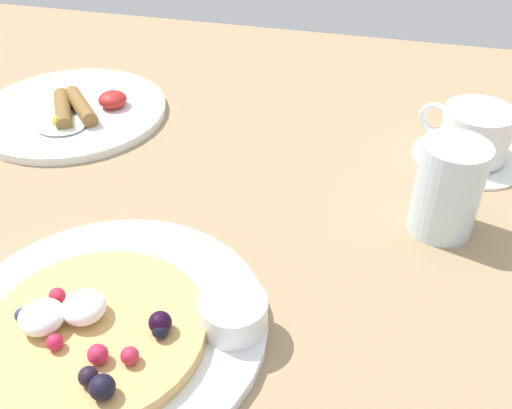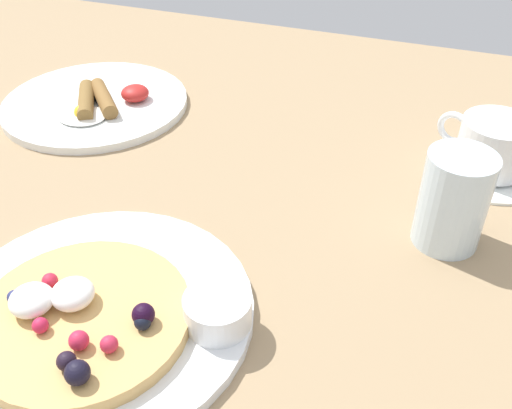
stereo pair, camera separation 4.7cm
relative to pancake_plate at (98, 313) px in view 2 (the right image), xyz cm
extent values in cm
cube|color=#9A7F5C|center=(7.56, 15.47, -2.07)|extent=(166.52, 116.00, 3.00)
cylinder|color=white|center=(0.00, 0.00, 0.00)|extent=(27.68, 27.68, 1.14)
cylinder|color=tan|center=(-0.03, -1.90, 1.27)|extent=(18.41, 18.41, 1.39)
sphere|color=black|center=(5.67, -1.54, 2.67)|extent=(1.41, 1.41, 1.41)
sphere|color=black|center=(2.16, -6.96, 2.73)|extent=(1.53, 1.53, 1.53)
sphere|color=navy|center=(-5.97, -2.73, 2.58)|extent=(1.24, 1.24, 1.24)
sphere|color=red|center=(-4.23, -0.14, 2.66)|extent=(1.40, 1.40, 1.40)
sphere|color=black|center=(5.47, -0.99, 2.91)|extent=(1.90, 1.90, 1.90)
sphere|color=#C01F42|center=(-1.93, -4.63, 2.63)|extent=(1.33, 1.33, 1.33)
sphere|color=black|center=(3.66, -7.70, 2.94)|extent=(1.95, 1.95, 1.95)
sphere|color=#C82443|center=(1.95, -4.99, 2.77)|extent=(1.62, 1.62, 1.62)
sphere|color=#C42743|center=(4.32, -4.44, 2.68)|extent=(1.43, 1.43, 1.43)
ellipsoid|color=white|center=(-1.17, -1.09, 3.06)|extent=(3.67, 3.67, 2.20)
ellipsoid|color=white|center=(-3.98, -2.88, 3.08)|extent=(3.73, 3.73, 2.24)
cylinder|color=white|center=(10.67, 2.17, 2.02)|extent=(5.80, 5.80, 2.91)
cylinder|color=#582510|center=(10.67, 2.17, 2.61)|extent=(4.75, 4.75, 0.35)
cylinder|color=white|center=(-21.85, 34.19, -0.02)|extent=(26.02, 26.02, 1.10)
cylinder|color=brown|center=(-19.68, 33.33, 1.58)|extent=(7.82, 8.18, 2.09)
cylinder|color=brown|center=(-21.58, 31.87, 1.58)|extent=(6.59, 8.97, 2.09)
ellipsoid|color=white|center=(-20.56, 29.15, 0.83)|extent=(6.71, 5.70, 0.60)
sphere|color=yellow|center=(-20.56, 29.15, 1.33)|extent=(2.00, 2.00, 2.00)
ellipsoid|color=#B32320|center=(-16.32, 36.13, 1.61)|extent=(3.90, 3.90, 2.15)
cylinder|color=white|center=(31.50, 35.95, -0.22)|extent=(13.76, 13.76, 0.71)
cylinder|color=white|center=(31.50, 35.95, 3.18)|extent=(8.32, 8.32, 6.09)
torus|color=white|center=(26.70, 37.84, 3.49)|extent=(4.21, 2.28, 4.21)
cylinder|color=brown|center=(31.50, 35.95, 5.13)|extent=(7.07, 7.07, 0.49)
cylinder|color=silver|center=(27.80, 21.30, 4.51)|extent=(6.74, 6.74, 10.16)
camera|label=1|loc=(20.49, -29.38, 38.72)|focal=40.68mm
camera|label=2|loc=(25.01, -28.00, 38.72)|focal=40.68mm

